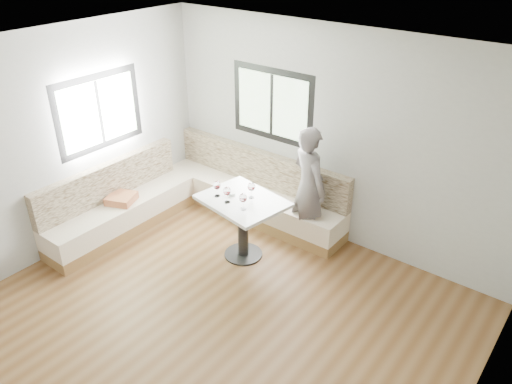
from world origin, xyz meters
TOP-DOWN VIEW (x-y plane):
  - room at (-0.08, 0.08)m, footprint 5.01×5.01m
  - banquette at (-1.59, 1.63)m, footprint 2.90×2.80m
  - table at (-0.52, 1.38)m, footprint 1.12×0.94m
  - person at (-0.06, 2.16)m, footprint 0.70×0.60m
  - olive_ramekin at (-0.69, 1.38)m, footprint 0.09×0.09m
  - wine_glass_a at (-0.82, 1.26)m, footprint 0.09×0.09m
  - wine_glass_b at (-0.62, 1.22)m, footprint 0.09×0.09m
  - wine_glass_c at (-0.37, 1.21)m, footprint 0.09×0.09m
  - wine_glass_d at (-0.46, 1.48)m, footprint 0.09×0.09m

SIDE VIEW (x-z plane):
  - banquette at x=-1.59m, z-range -0.14..0.81m
  - table at x=-0.52m, z-range 0.21..1.03m
  - person at x=-0.06m, z-range 0.00..1.63m
  - olive_ramekin at x=-0.69m, z-range 0.83..0.86m
  - wine_glass_a at x=-0.82m, z-range 0.87..1.08m
  - wine_glass_b at x=-0.62m, z-range 0.87..1.08m
  - wine_glass_c at x=-0.37m, z-range 0.87..1.08m
  - wine_glass_d at x=-0.46m, z-range 0.87..1.08m
  - room at x=-0.08m, z-range 0.01..2.82m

